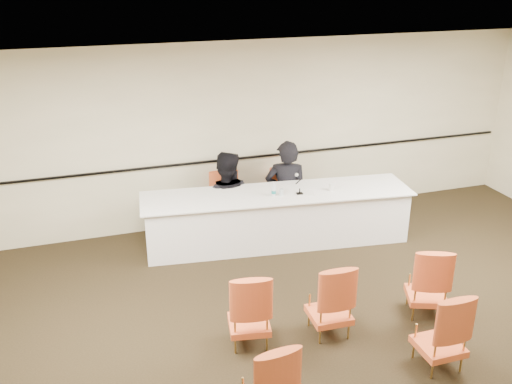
% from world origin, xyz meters
% --- Properties ---
extents(floor, '(10.00, 10.00, 0.00)m').
position_xyz_m(floor, '(0.00, 0.00, 0.00)').
color(floor, black).
rests_on(floor, ground).
extents(ceiling, '(10.00, 10.00, 0.00)m').
position_xyz_m(ceiling, '(0.00, 0.00, 3.00)').
color(ceiling, silver).
rests_on(ceiling, ground).
extents(wall_back, '(10.00, 0.04, 3.00)m').
position_xyz_m(wall_back, '(0.00, 4.00, 1.50)').
color(wall_back, beige).
rests_on(wall_back, ground).
extents(wall_rail, '(9.80, 0.04, 0.03)m').
position_xyz_m(wall_rail, '(0.00, 3.96, 1.10)').
color(wall_rail, black).
rests_on(wall_rail, wall_back).
extents(panel_table, '(4.23, 1.44, 0.83)m').
position_xyz_m(panel_table, '(0.21, 2.96, 0.42)').
color(panel_table, white).
rests_on(panel_table, ground).
extents(panelist_main, '(0.82, 0.68, 1.92)m').
position_xyz_m(panelist_main, '(0.58, 3.52, 0.51)').
color(panelist_main, black).
rests_on(panelist_main, ground).
extents(panelist_main_chair, '(0.56, 0.56, 0.95)m').
position_xyz_m(panelist_main_chair, '(0.58, 3.52, 0.47)').
color(panelist_main_chair, orange).
rests_on(panelist_main_chair, ground).
extents(panelist_second, '(1.07, 0.96, 1.82)m').
position_xyz_m(panelist_second, '(-0.43, 3.64, 0.44)').
color(panelist_second, black).
rests_on(panelist_second, ground).
extents(panelist_second_chair, '(0.56, 0.56, 0.95)m').
position_xyz_m(panelist_second_chair, '(-0.43, 3.64, 0.47)').
color(panelist_second_chair, orange).
rests_on(panelist_second_chair, ground).
extents(papers, '(0.35, 0.30, 0.00)m').
position_xyz_m(papers, '(0.59, 2.82, 0.83)').
color(papers, white).
rests_on(papers, panel_table).
extents(microphone, '(0.11, 0.21, 0.29)m').
position_xyz_m(microphone, '(0.52, 2.81, 0.98)').
color(microphone, black).
rests_on(microphone, panel_table).
extents(water_bottle, '(0.09, 0.09, 0.23)m').
position_xyz_m(water_bottle, '(0.12, 2.87, 0.94)').
color(water_bottle, '#177E82').
rests_on(water_bottle, panel_table).
extents(drinking_glass, '(0.07, 0.07, 0.10)m').
position_xyz_m(drinking_glass, '(0.24, 2.85, 0.88)').
color(drinking_glass, silver).
rests_on(drinking_glass, panel_table).
extents(coffee_cup, '(0.11, 0.11, 0.13)m').
position_xyz_m(coffee_cup, '(1.03, 2.79, 0.90)').
color(coffee_cup, silver).
rests_on(coffee_cup, panel_table).
extents(aud_chair_front_left, '(0.58, 0.58, 0.95)m').
position_xyz_m(aud_chair_front_left, '(-0.98, 0.65, 0.47)').
color(aud_chair_front_left, orange).
rests_on(aud_chair_front_left, ground).
extents(aud_chair_front_mid, '(0.52, 0.52, 0.95)m').
position_xyz_m(aud_chair_front_mid, '(-0.02, 0.54, 0.47)').
color(aud_chair_front_mid, orange).
rests_on(aud_chair_front_mid, ground).
extents(aud_chair_front_right, '(0.65, 0.65, 0.95)m').
position_xyz_m(aud_chair_front_right, '(1.30, 0.53, 0.47)').
color(aud_chair_front_right, orange).
rests_on(aud_chair_front_right, ground).
extents(aud_chair_back_left, '(0.55, 0.55, 0.95)m').
position_xyz_m(aud_chair_back_left, '(-1.18, -0.58, 0.47)').
color(aud_chair_back_left, orange).
rests_on(aud_chair_back_left, ground).
extents(aud_chair_back_right, '(0.50, 0.50, 0.95)m').
position_xyz_m(aud_chair_back_right, '(0.86, -0.37, 0.47)').
color(aud_chair_back_right, orange).
rests_on(aud_chair_back_right, ground).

